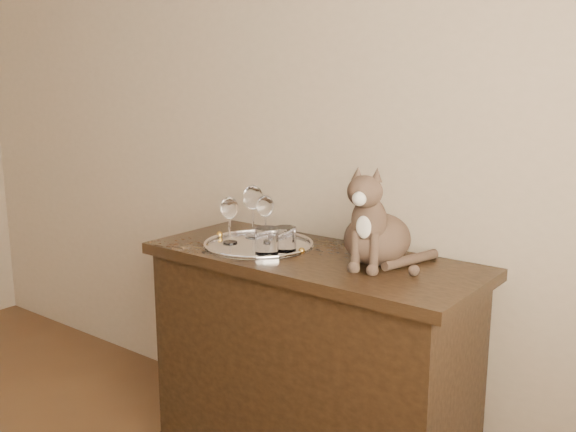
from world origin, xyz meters
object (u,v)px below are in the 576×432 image
tray (259,246)px  wine_glass_b (265,218)px  cat (378,214)px  wine_glass_a (253,211)px  wine_glass_c (230,220)px  tumbler_c (285,239)px  sideboard (310,368)px  tumbler_a (267,241)px

tray → wine_glass_b: bearing=109.4°
wine_glass_b → cat: size_ratio=0.51×
wine_glass_a → tray: bearing=-41.1°
wine_glass_c → tumbler_c: 0.24m
sideboard → tumbler_a: tumbler_a is taller
cat → wine_glass_a: bearing=168.8°
tray → tumbler_a: 0.13m
sideboard → tray: tray is taller
wine_glass_b → tumbler_a: 0.19m
sideboard → wine_glass_b: wine_glass_b is taller
wine_glass_b → tray: bearing=-70.6°
wine_glass_a → cat: cat is taller
wine_glass_a → wine_glass_c: wine_glass_a is taller
cat → tray: bearing=179.9°
tray → wine_glass_a: bearing=138.9°
tumbler_c → cat: bearing=14.8°
sideboard → tumbler_c: bearing=-159.6°
wine_glass_b → cat: 0.47m
tray → cat: size_ratio=1.19×
wine_glass_a → wine_glass_b: wine_glass_a is taller
tray → wine_glass_c: bearing=-158.8°
wine_glass_c → sideboard: bearing=12.4°
sideboard → wine_glass_a: (-0.32, 0.06, 0.53)m
wine_glass_a → wine_glass_c: 0.13m
tray → wine_glass_a: 0.17m
tumbler_a → cat: 0.40m
wine_glass_b → wine_glass_c: wine_glass_c is taller
wine_glass_a → tumbler_a: wine_glass_a is taller
tray → wine_glass_a: (-0.10, 0.09, 0.10)m
tray → tumbler_c: (0.13, -0.00, 0.05)m
tumbler_a → tumbler_c: 0.08m
wine_glass_b → tumbler_c: size_ratio=2.00×
wine_glass_c → tumbler_a: wine_glass_c is taller
tumbler_a → tumbler_c: size_ratio=1.07×
wine_glass_c → tray: bearing=21.2°
wine_glass_c → tumbler_a: bearing=-9.4°
tumbler_c → cat: cat is taller
wine_glass_c → cat: size_ratio=0.51×
wine_glass_c → tumbler_a: (0.20, -0.03, -0.04)m
wine_glass_a → wine_glass_b: 0.08m
tray → cat: bearing=10.3°
tray → tumbler_c: 0.13m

